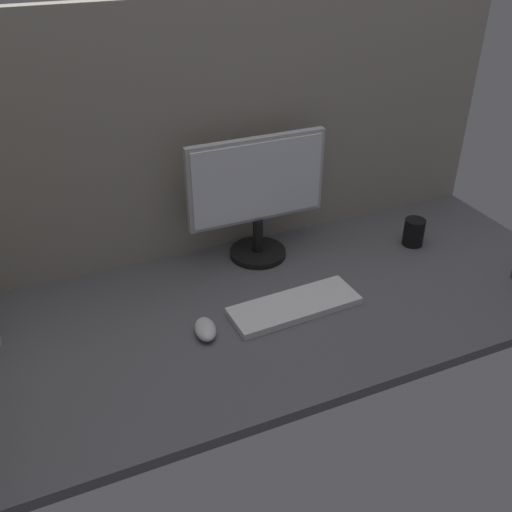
{
  "coord_description": "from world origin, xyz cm",
  "views": [
    {
      "loc": [
        -59.73,
        -120.1,
        98.34
      ],
      "look_at": [
        1.26,
        0.0,
        14.0
      ],
      "focal_mm": 40.43,
      "sensor_mm": 36.0,
      "label": 1
    }
  ],
  "objects_px": {
    "keyboard": "(295,306)",
    "mug_black_travel": "(414,232)",
    "monitor": "(257,193)",
    "mouse": "(205,329)"
  },
  "relations": [
    {
      "from": "keyboard",
      "to": "mug_black_travel",
      "type": "distance_m",
      "value": 0.54
    },
    {
      "from": "keyboard",
      "to": "monitor",
      "type": "bearing_deg",
      "value": 83.79
    },
    {
      "from": "keyboard",
      "to": "mouse",
      "type": "xyz_separation_m",
      "value": [
        -0.27,
        -0.01,
        0.01
      ]
    },
    {
      "from": "monitor",
      "to": "mouse",
      "type": "distance_m",
      "value": 0.47
    },
    {
      "from": "keyboard",
      "to": "mouse",
      "type": "height_order",
      "value": "mouse"
    },
    {
      "from": "keyboard",
      "to": "mug_black_travel",
      "type": "height_order",
      "value": "mug_black_travel"
    },
    {
      "from": "monitor",
      "to": "mug_black_travel",
      "type": "height_order",
      "value": "monitor"
    },
    {
      "from": "mouse",
      "to": "mug_black_travel",
      "type": "bearing_deg",
      "value": 21.19
    },
    {
      "from": "monitor",
      "to": "mug_black_travel",
      "type": "bearing_deg",
      "value": -16.2
    },
    {
      "from": "keyboard",
      "to": "mug_black_travel",
      "type": "relative_size",
      "value": 4.08
    }
  ]
}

